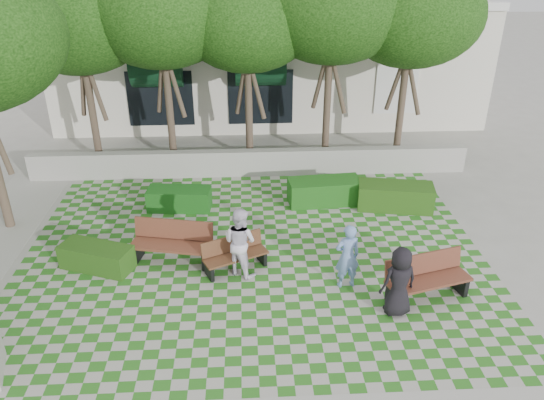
{
  "coord_description": "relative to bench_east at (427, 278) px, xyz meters",
  "views": [
    {
      "loc": [
        -0.15,
        -10.66,
        7.67
      ],
      "look_at": [
        0.5,
        1.5,
        1.4
      ],
      "focal_mm": 35.0,
      "sensor_mm": 36.0,
      "label": 1
    }
  ],
  "objects": [
    {
      "name": "person_white",
      "position": [
        -4.28,
        1.2,
        0.39
      ],
      "size": [
        1.1,
        1.06,
        1.79
      ],
      "primitive_type": "imported",
      "rotation": [
        0.0,
        0.0,
        2.52
      ],
      "color": "silver",
      "rests_on": "ground"
    },
    {
      "name": "bench_mid",
      "position": [
        -4.42,
        1.38,
        -0.09
      ],
      "size": [
        1.69,
        1.17,
        0.85
      ],
      "rotation": [
        0.0,
        0.0,
        0.43
      ],
      "color": "#4E2E1B",
      "rests_on": "ground"
    },
    {
      "name": "hedge_midright",
      "position": [
        -1.68,
        4.85,
        -0.12
      ],
      "size": [
        2.27,
        1.07,
        0.77
      ],
      "primitive_type": "cube",
      "rotation": [
        0.0,
        0.0,
        0.08
      ],
      "color": "#184F15",
      "rests_on": "ground"
    },
    {
      "name": "bench_east",
      "position": [
        0.0,
        0.0,
        0.0
      ],
      "size": [
        2.09,
        1.17,
        1.04
      ],
      "rotation": [
        0.0,
        0.0,
        0.27
      ],
      "color": "#592C1E",
      "rests_on": "ground"
    },
    {
      "name": "person_blue",
      "position": [
        -1.77,
        0.52,
        0.33
      ],
      "size": [
        0.67,
        0.5,
        1.66
      ],
      "primitive_type": "imported",
      "rotation": [
        0.0,
        0.0,
        3.32
      ],
      "color": "#6F8FCB",
      "rests_on": "ground"
    },
    {
      "name": "person_dark",
      "position": [
        -0.82,
        -0.54,
        0.33
      ],
      "size": [
        0.92,
        0.71,
        1.66
      ],
      "primitive_type": "imported",
      "rotation": [
        0.0,
        0.0,
        3.38
      ],
      "color": "black",
      "rests_on": "ground"
    },
    {
      "name": "retaining_wall",
      "position": [
        -3.93,
        7.08,
        -0.05
      ],
      "size": [
        15.0,
        0.36,
        0.9
      ],
      "primitive_type": "cube",
      "color": "#9E9B93",
      "rests_on": "ground"
    },
    {
      "name": "hedge_west",
      "position": [
        -7.88,
        1.59,
        -0.19
      ],
      "size": [
        1.95,
        1.32,
        0.63
      ],
      "primitive_type": "cube",
      "rotation": [
        0.0,
        0.0,
        -0.36
      ],
      "color": "#1F4512",
      "rests_on": "ground"
    },
    {
      "name": "tree_row",
      "position": [
        -5.8,
        6.84,
        4.68
      ],
      "size": [
        17.7,
        13.4,
        7.41
      ],
      "color": "#47382B",
      "rests_on": "ground"
    },
    {
      "name": "lawn",
      "position": [
        -3.93,
        1.88,
        -0.5
      ],
      "size": [
        12.0,
        12.0,
        0.0
      ],
      "primitive_type": "plane",
      "color": "#2B721E",
      "rests_on": "ground"
    },
    {
      "name": "building",
      "position": [
        -3.0,
        14.96,
        2.02
      ],
      "size": [
        18.0,
        8.92,
        5.15
      ],
      "color": "silver",
      "rests_on": "ground"
    },
    {
      "name": "hedge_east",
      "position": [
        0.43,
        4.38,
        -0.11
      ],
      "size": [
        2.36,
        1.28,
        0.78
      ],
      "primitive_type": "cube",
      "rotation": [
        0.0,
        0.0,
        -0.18
      ],
      "color": "#214813",
      "rests_on": "ground"
    },
    {
      "name": "bench_west",
      "position": [
        -6.01,
        1.81,
        0.02
      ],
      "size": [
        2.15,
        1.09,
        1.08
      ],
      "rotation": [
        0.0,
        0.0,
        -0.21
      ],
      "color": "#5B2F1F",
      "rests_on": "ground"
    },
    {
      "name": "ground",
      "position": [
        -3.93,
        0.88,
        -0.5
      ],
      "size": [
        90.0,
        90.0,
        0.0
      ],
      "primitive_type": "plane",
      "color": "gray",
      "rests_on": "ground"
    },
    {
      "name": "hedge_midleft",
      "position": [
        -6.13,
        4.68,
        -0.17
      ],
      "size": [
        1.95,
        0.92,
        0.66
      ],
      "primitive_type": "cube",
      "rotation": [
        0.0,
        0.0,
        -0.09
      ],
      "color": "#144B15",
      "rests_on": "ground"
    }
  ]
}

